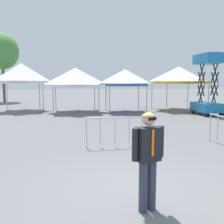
% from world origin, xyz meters
% --- Properties ---
extents(ground_plane, '(140.00, 140.00, 0.00)m').
position_xyz_m(ground_plane, '(0.00, 0.00, 0.00)').
color(ground_plane, slate).
extents(canopy_tent_behind_left, '(3.16, 3.16, 3.72)m').
position_xyz_m(canopy_tent_behind_left, '(-5.29, 15.43, 2.94)').
color(canopy_tent_behind_left, '#9E9EA3').
rests_on(canopy_tent_behind_left, ground).
extents(canopy_tent_behind_right, '(3.37, 3.37, 3.33)m').
position_xyz_m(canopy_tent_behind_right, '(-1.13, 14.02, 2.61)').
color(canopy_tent_behind_right, '#9E9EA3').
rests_on(canopy_tent_behind_right, ground).
extents(canopy_tent_right_of_center, '(2.87, 2.87, 3.23)m').
position_xyz_m(canopy_tent_right_of_center, '(2.57, 13.55, 2.60)').
color(canopy_tent_right_of_center, '#9E9EA3').
rests_on(canopy_tent_right_of_center, ground).
extents(canopy_tent_left_of_center, '(3.60, 3.60, 3.50)m').
position_xyz_m(canopy_tent_left_of_center, '(7.11, 14.25, 2.82)').
color(canopy_tent_left_of_center, '#9E9EA3').
rests_on(canopy_tent_left_of_center, ground).
extents(scissor_lift, '(1.41, 2.30, 4.18)m').
position_xyz_m(scissor_lift, '(7.91, 11.18, 1.25)').
color(scissor_lift, black).
rests_on(scissor_lift, ground).
extents(person_foreground, '(0.62, 0.36, 1.78)m').
position_xyz_m(person_foreground, '(0.11, -0.82, 1.03)').
color(person_foreground, '#33384C').
rests_on(person_foreground, ground).
extents(tree_behind_tents_center, '(3.58, 3.58, 7.63)m').
position_xyz_m(tree_behind_tents_center, '(-9.19, 24.81, 5.64)').
color(tree_behind_tents_center, brown).
rests_on(tree_behind_tents_center, ground).
extents(crowd_barrier_mid_lot, '(2.10, 0.13, 1.08)m').
position_xyz_m(crowd_barrier_mid_lot, '(0.22, 3.58, 0.75)').
color(crowd_barrier_mid_lot, '#B7BABF').
rests_on(crowd_barrier_mid_lot, ground).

